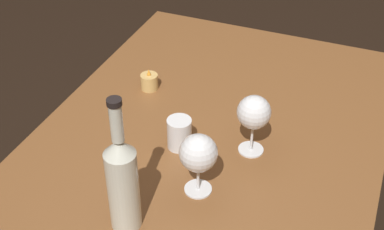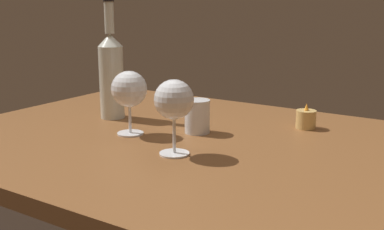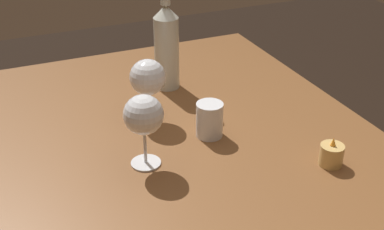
% 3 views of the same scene
% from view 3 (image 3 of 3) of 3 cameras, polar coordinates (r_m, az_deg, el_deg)
% --- Properties ---
extents(dining_table, '(1.30, 0.90, 0.74)m').
position_cam_3_polar(dining_table, '(1.23, 0.47, -7.57)').
color(dining_table, brown).
rests_on(dining_table, ground).
extents(wine_glass_left, '(0.09, 0.09, 0.17)m').
position_cam_3_polar(wine_glass_left, '(1.08, -5.34, -0.13)').
color(wine_glass_left, white).
rests_on(wine_glass_left, dining_table).
extents(wine_glass_right, '(0.09, 0.09, 0.16)m').
position_cam_3_polar(wine_glass_right, '(1.26, -4.88, 4.05)').
color(wine_glass_right, white).
rests_on(wine_glass_right, dining_table).
extents(wine_bottle, '(0.07, 0.07, 0.34)m').
position_cam_3_polar(wine_bottle, '(1.42, -2.82, 7.82)').
color(wine_bottle, silver).
rests_on(wine_bottle, dining_table).
extents(water_tumbler, '(0.06, 0.06, 0.08)m').
position_cam_3_polar(water_tumbler, '(1.22, 1.94, -0.66)').
color(water_tumbler, white).
rests_on(water_tumbler, dining_table).
extents(votive_candle, '(0.05, 0.05, 0.07)m').
position_cam_3_polar(votive_candle, '(1.16, 15.06, -4.31)').
color(votive_candle, '#DBB266').
rests_on(votive_candle, dining_table).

